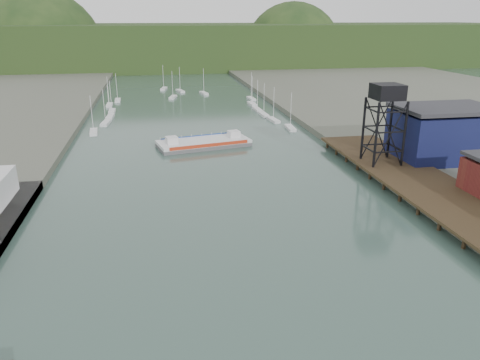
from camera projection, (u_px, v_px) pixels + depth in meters
name	position (u px, v px, depth m)	size (l,w,h in m)	color
east_pier	(423.00, 183.00, 85.27)	(14.00, 70.00, 2.45)	black
lift_tower	(387.00, 97.00, 92.45)	(6.50, 6.50, 16.00)	black
blue_shed	(444.00, 134.00, 99.68)	(20.50, 14.50, 11.30)	black
marina_sailboats	(185.00, 107.00, 166.33)	(57.71, 92.65, 0.90)	silver
distant_hills	(161.00, 48.00, 313.57)	(500.00, 120.00, 80.00)	black
chain_ferry	(204.00, 143.00, 116.36)	(23.87, 13.56, 3.24)	#555558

